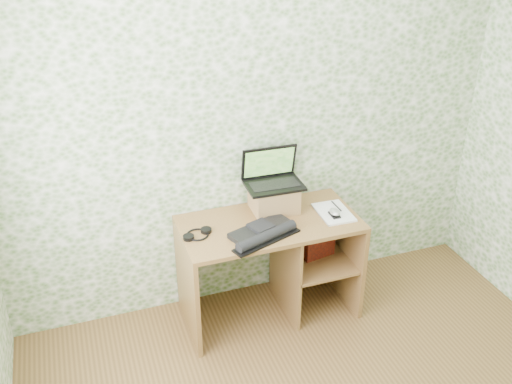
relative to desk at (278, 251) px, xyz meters
name	(u,v)px	position (x,y,z in m)	size (l,w,h in m)	color
wall_back	(254,129)	(-0.08, 0.28, 0.82)	(3.50, 3.50, 0.00)	white
desk	(278,251)	(0.00, 0.00, 0.00)	(1.20, 0.60, 0.75)	brown
riser	(274,198)	(0.01, 0.12, 0.36)	(0.30, 0.25, 0.18)	brown
laptop	(272,176)	(0.01, 0.16, 0.51)	(0.39, 0.28, 0.26)	black
keyboard	(263,233)	(-0.18, -0.18, 0.29)	(0.49, 0.39, 0.07)	black
headphones	(197,234)	(-0.57, -0.03, 0.28)	(0.20, 0.19, 0.03)	black
notepad	(334,212)	(0.38, -0.07, 0.28)	(0.21, 0.30, 0.01)	white
mouse	(334,213)	(0.36, -0.12, 0.30)	(0.06, 0.10, 0.03)	#BCBCBE
pen	(336,206)	(0.42, -0.01, 0.29)	(0.01, 0.01, 0.14)	black
red_box	(319,239)	(0.30, -0.03, 0.05)	(0.24, 0.08, 0.28)	maroon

